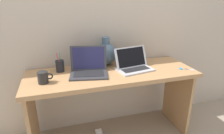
# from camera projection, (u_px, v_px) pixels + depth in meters

# --- Properties ---
(back_wall) EXTENTS (4.40, 0.04, 2.40)m
(back_wall) POSITION_uv_depth(u_px,v_px,m) (103.00, 21.00, 1.99)
(back_wall) COLOR #BCAD99
(back_wall) RESTS_ON ground
(desk) EXTENTS (1.62, 0.57, 0.76)m
(desk) POSITION_uv_depth(u_px,v_px,m) (112.00, 86.00, 1.91)
(desk) COLOR #AD7F51
(desk) RESTS_ON ground
(laptop_left) EXTENTS (0.38, 0.31, 0.25)m
(laptop_left) POSITION_uv_depth(u_px,v_px,m) (89.00, 67.00, 1.81)
(laptop_left) COLOR #333338
(laptop_left) RESTS_ON desk
(laptop_right) EXTENTS (0.38, 0.28, 0.21)m
(laptop_right) POSITION_uv_depth(u_px,v_px,m) (133.00, 64.00, 1.91)
(laptop_right) COLOR #B2B2B7
(laptop_right) RESTS_ON desk
(green_vase) EXTENTS (0.22, 0.22, 0.29)m
(green_vase) POSITION_uv_depth(u_px,v_px,m) (106.00, 53.00, 2.02)
(green_vase) COLOR slate
(green_vase) RESTS_ON desk
(coffee_mug) EXTENTS (0.13, 0.09, 0.10)m
(coffee_mug) POSITION_uv_depth(u_px,v_px,m) (43.00, 77.00, 1.61)
(coffee_mug) COLOR black
(coffee_mug) RESTS_ON desk
(pen_cup) EXTENTS (0.08, 0.08, 0.19)m
(pen_cup) POSITION_uv_depth(u_px,v_px,m) (60.00, 66.00, 1.85)
(pen_cup) COLOR black
(pen_cup) RESTS_ON desk
(scissors) EXTENTS (0.14, 0.11, 0.01)m
(scissors) POSITION_uv_depth(u_px,v_px,m) (184.00, 69.00, 1.92)
(scissors) COLOR #B7B7BC
(scissors) RESTS_ON desk
(power_brick) EXTENTS (0.07, 0.07, 0.03)m
(power_brick) POSITION_uv_depth(u_px,v_px,m) (99.00, 132.00, 2.16)
(power_brick) COLOR white
(power_brick) RESTS_ON ground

